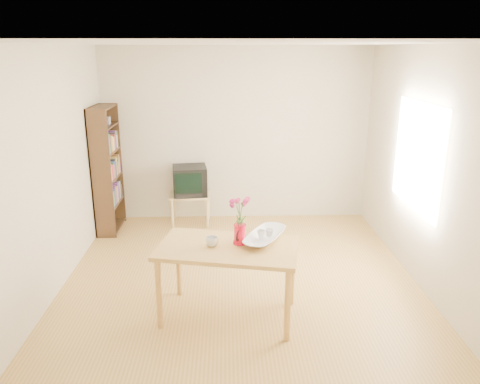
{
  "coord_description": "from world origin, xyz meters",
  "views": [
    {
      "loc": [
        -0.15,
        -4.74,
        2.55
      ],
      "look_at": [
        0.0,
        0.3,
        1.0
      ],
      "focal_mm": 35.0,
      "sensor_mm": 36.0,
      "label": 1
    }
  ],
  "objects_px": {
    "table": "(228,255)",
    "bowl": "(265,221)",
    "pitcher": "(240,235)",
    "mug": "(212,242)",
    "television": "(190,180)"
  },
  "relations": [
    {
      "from": "pitcher",
      "to": "bowl",
      "type": "distance_m",
      "value": 0.28
    },
    {
      "from": "mug",
      "to": "bowl",
      "type": "distance_m",
      "value": 0.56
    },
    {
      "from": "table",
      "to": "bowl",
      "type": "relative_size",
      "value": 3.37
    },
    {
      "from": "bowl",
      "to": "television",
      "type": "xyz_separation_m",
      "value": [
        -0.92,
        2.48,
        -0.27
      ]
    },
    {
      "from": "mug",
      "to": "table",
      "type": "bearing_deg",
      "value": 176.09
    },
    {
      "from": "table",
      "to": "pitcher",
      "type": "relative_size",
      "value": 6.98
    },
    {
      "from": "pitcher",
      "to": "bowl",
      "type": "height_order",
      "value": "bowl"
    },
    {
      "from": "bowl",
      "to": "pitcher",
      "type": "bearing_deg",
      "value": -162.69
    },
    {
      "from": "television",
      "to": "pitcher",
      "type": "bearing_deg",
      "value": -82.16
    },
    {
      "from": "bowl",
      "to": "television",
      "type": "height_order",
      "value": "bowl"
    },
    {
      "from": "table",
      "to": "bowl",
      "type": "bearing_deg",
      "value": 32.41
    },
    {
      "from": "bowl",
      "to": "television",
      "type": "bearing_deg",
      "value": 110.39
    },
    {
      "from": "pitcher",
      "to": "television",
      "type": "distance_m",
      "value": 2.65
    },
    {
      "from": "table",
      "to": "television",
      "type": "distance_m",
      "value": 2.68
    },
    {
      "from": "pitcher",
      "to": "mug",
      "type": "height_order",
      "value": "pitcher"
    }
  ]
}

